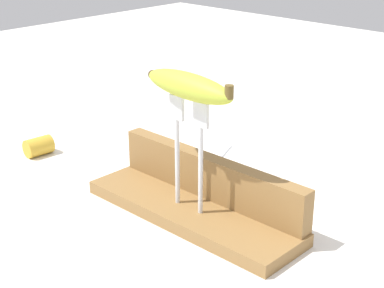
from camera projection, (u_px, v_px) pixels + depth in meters
The scene contains 7 objects.
ground_plane at pixel (192, 217), 0.92m from camera, with size 3.00×3.00×0.00m, color silver.
wooden_board at pixel (192, 212), 0.91m from camera, with size 0.36×0.11×0.02m, color olive.
board_backstop at pixel (211, 177), 0.93m from camera, with size 0.35×0.03×0.07m, color olive.
fork_stand_center at pixel (189, 144), 0.87m from camera, with size 0.07×0.01×0.17m.
banana_raised_center at pixel (189, 86), 0.84m from camera, with size 0.17×0.05×0.04m.
fork_fallen_near at pixel (209, 168), 1.08m from camera, with size 0.08×0.18×0.01m.
banana_chunk_near at pixel (39, 146), 1.14m from camera, with size 0.04×0.05×0.03m.
Camera 1 is at (0.56, -0.59, 0.44)m, focal length 56.62 mm.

